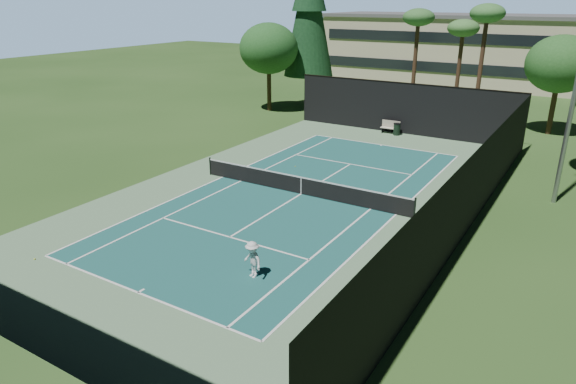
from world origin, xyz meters
The scene contains 20 objects.
ground centered at (0.00, 0.00, 0.00)m, with size 160.00×160.00×0.00m, color #284A1C.
apron_slab centered at (0.00, 0.00, 0.01)m, with size 18.00×32.00×0.01m, color #5E865E.
court_surface centered at (0.00, 0.00, 0.01)m, with size 10.97×23.77×0.01m, color #1B5652.
court_lines centered at (0.00, 0.00, 0.02)m, with size 11.07×23.87×0.01m.
tennis_net centered at (0.00, 0.00, 0.56)m, with size 12.90×0.10×1.10m.
fence centered at (0.00, 0.06, 2.01)m, with size 18.04×32.05×4.03m.
player centered at (2.91, -8.71, 0.75)m, with size 0.97×0.56×1.50m, color silver.
tennis_ball_a centered at (-5.57, -12.31, 0.04)m, with size 0.07×0.07×0.07m, color #E1F036.
tennis_ball_b centered at (-2.67, 0.82, 0.04)m, with size 0.08×0.08×0.08m, color #D4F136.
tennis_ball_c centered at (2.26, 2.26, 0.03)m, with size 0.07×0.07×0.07m, color #C9E133.
tennis_ball_d centered at (-2.79, 4.05, 0.04)m, with size 0.07×0.07×0.07m, color #B2D02F.
park_bench centered at (-0.78, 15.52, 0.55)m, with size 1.50×0.45×1.02m.
trash_bin centered at (-0.16, 15.26, 0.48)m, with size 0.56×0.56×0.95m.
pine_tree centered at (-12.00, 22.00, 9.55)m, with size 4.80×4.80×15.00m.
palm_a centered at (-2.00, 24.00, 8.19)m, with size 2.80×2.80×9.32m.
palm_b centered at (1.50, 26.00, 7.36)m, with size 2.80×2.80×8.42m.
palm_c centered at (4.00, 23.00, 8.60)m, with size 2.80×2.80×9.77m.
decid_tree_a centered at (10.00, 22.00, 5.42)m, with size 5.12×5.12×7.62m.
decid_tree_c centered at (-14.00, 18.00, 5.76)m, with size 5.44×5.44×8.09m.
campus_building centered at (0.00, 45.98, 4.21)m, with size 40.50×12.50×8.30m.
Camera 1 is at (13.20, -22.86, 10.12)m, focal length 32.00 mm.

